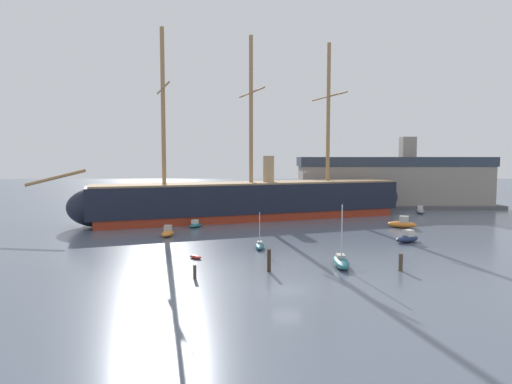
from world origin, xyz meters
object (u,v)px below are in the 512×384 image
Objects in this scene: tall_ship at (251,200)px; motorboat_mid_left at (168,232)px; sailboat_near_centre at (260,246)px; mooring_piling_right_pair at (195,272)px; dockside_warehouse_right at (393,182)px; mooring_piling_nearest at (269,260)px; motorboat_distant_centre at (265,207)px; motorboat_alongside_bow at (196,225)px; seagull_in_flight at (304,172)px; dinghy_foreground_left at (196,257)px; motorboat_mid_right at (407,238)px; mooring_piling_left_pair at (401,262)px; motorboat_far_right at (420,211)px; sailboat_far_left at (135,210)px; sailboat_foreground_right at (341,262)px; motorboat_alongside_stern at (402,224)px.

tall_ship is 17.44× the size of motorboat_mid_left.
sailboat_near_centre reaches higher than mooring_piling_right_pair.
dockside_warehouse_right is at bearing 32.23° from tall_ship.
motorboat_mid_left is 25.47m from mooring_piling_nearest.
motorboat_distant_centre is at bearing 87.62° from sailboat_near_centre.
tall_ship is 19.82× the size of motorboat_alongside_bow.
dinghy_foreground_left is at bearing -137.46° from seagull_in_flight.
motorboat_mid_right is 1.87× the size of mooring_piling_nearest.
seagull_in_flight reaches higher than mooring_piling_left_pair.
motorboat_far_right is (44.87, 18.40, 0.10)m from motorboat_alongside_bow.
motorboat_alongside_bow is 26.67m from sailboat_far_left.
tall_ship reaches higher than motorboat_mid_right.
mooring_piling_right_pair is (1.04, -8.71, 0.46)m from dinghy_foreground_left.
tall_ship is 11.57× the size of sailboat_far_left.
dinghy_foreground_left is at bearing -126.27° from dockside_warehouse_right.
dinghy_foreground_left is 23.04m from mooring_piling_left_pair.
dinghy_foreground_left is 0.42× the size of motorboat_mid_right.
motorboat_distant_centre is at bearing 97.45° from sailboat_foreground_right.
motorboat_alongside_bow is (-31.33, 13.28, -0.13)m from motorboat_mid_right.
motorboat_alongside_stern reaches higher than motorboat_mid_right.
sailboat_foreground_right is 33.42m from motorboat_alongside_bow.
mooring_piling_left_pair is at bearing -35.99° from motorboat_mid_left.
motorboat_distant_centre is (-22.48, 26.16, -0.13)m from motorboat_alongside_stern.
motorboat_alongside_stern is 22.13m from seagull_in_flight.
dockside_warehouse_right is at bearing 9.34° from sailboat_far_left.
tall_ship is 22.39m from motorboat_mid_left.
mooring_piling_right_pair is (-7.40, -2.73, -0.51)m from mooring_piling_nearest.
motorboat_alongside_bow is 48.49m from motorboat_far_right.
sailboat_far_left is 59.73m from dockside_warehouse_right.
motorboat_alongside_bow is at bearing 97.16° from mooring_piling_right_pair.
seagull_in_flight reaches higher than sailboat_foreground_right.
mooring_piling_right_pair is at bearing -114.48° from sailboat_near_centre.
mooring_piling_nearest reaches higher than motorboat_alongside_bow.
motorboat_distant_centre is 3.22× the size of seagull_in_flight.
seagull_in_flight reaches higher than motorboat_alongside_stern.
tall_ship is 13.36× the size of motorboat_alongside_stern.
mooring_piling_right_pair is at bearing -82.84° from motorboat_alongside_bow.
dockside_warehouse_right is (31.45, 60.34, 4.72)m from mooring_piling_nearest.
tall_ship reaches higher than mooring_piling_nearest.
motorboat_far_right is at bearing 62.00° from motorboat_alongside_stern.
seagull_in_flight is (-17.68, -9.80, 9.02)m from motorboat_alongside_stern.
motorboat_mid_left is 0.95× the size of motorboat_distant_centre.
motorboat_mid_right is 2.43× the size of mooring_piling_left_pair.
dockside_warehouse_right is at bearing 75.44° from motorboat_mid_right.
motorboat_alongside_bow is (-2.98, 23.24, 0.26)m from dinghy_foreground_left.
motorboat_far_right is 51.27m from mooring_piling_left_pair.
mooring_piling_left_pair is 1.36× the size of mooring_piling_right_pair.
dinghy_foreground_left is 1.03× the size of mooring_piling_left_pair.
mooring_piling_nearest is 68.21m from dockside_warehouse_right.
motorboat_far_right is (9.99, 18.80, -0.13)m from motorboat_alongside_stern.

